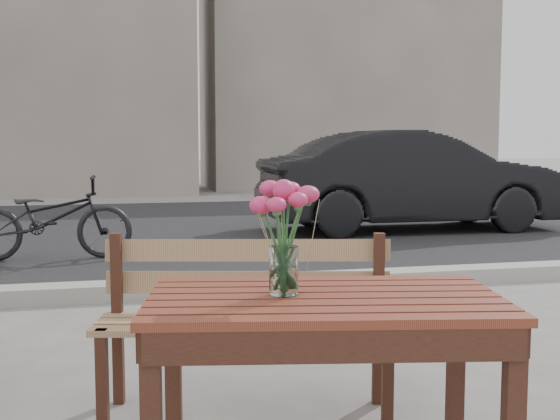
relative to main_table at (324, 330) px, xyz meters
name	(u,v)px	position (x,y,z in m)	size (l,w,h in m)	color
street	(186,249)	(0.07, 5.16, -0.53)	(30.00, 8.12, 0.12)	black
backdrop_buildings	(151,33)	(0.24, 14.49, 3.05)	(15.50, 4.00, 8.00)	slate
main_table	(324,330)	(0.00, 0.00, 0.00)	(1.18, 0.82, 0.67)	#5F2619
main_bench	(247,302)	(-0.09, 0.83, -0.09)	(1.28, 0.63, 0.77)	#886346
main_vase	(284,224)	(-0.12, 0.04, 0.33)	(0.19, 0.19, 0.35)	white
parked_car	(411,181)	(3.08, 6.35, 0.08)	(1.35, 3.86, 1.27)	black
bicycle	(50,218)	(-1.25, 5.00, -0.15)	(0.54, 1.54, 0.81)	black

